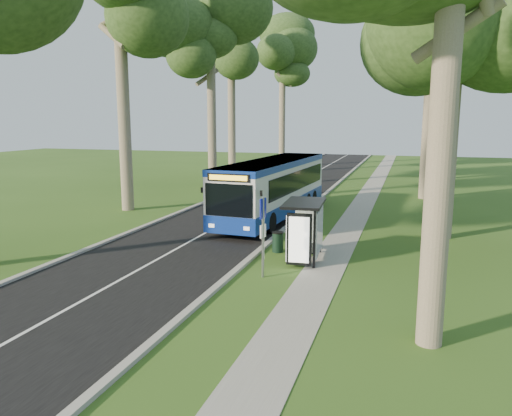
% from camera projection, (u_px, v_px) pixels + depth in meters
% --- Properties ---
extents(ground, '(120.00, 120.00, 0.00)m').
position_uv_depth(ground, '(252.00, 258.00, 19.87)').
color(ground, '#305219').
rests_on(ground, ground).
extents(road, '(7.00, 100.00, 0.02)m').
position_uv_depth(road, '(247.00, 210.00, 30.29)').
color(road, black).
rests_on(road, ground).
extents(kerb_east, '(0.25, 100.00, 0.12)m').
position_uv_depth(kerb_east, '(304.00, 212.00, 29.26)').
color(kerb_east, '#9E9B93').
rests_on(kerb_east, ground).
extents(kerb_west, '(0.25, 100.00, 0.12)m').
position_uv_depth(kerb_west, '(194.00, 206.00, 31.31)').
color(kerb_west, '#9E9B93').
rests_on(kerb_west, ground).
extents(centre_line, '(0.12, 100.00, 0.00)m').
position_uv_depth(centre_line, '(247.00, 210.00, 30.29)').
color(centre_line, white).
rests_on(centre_line, road).
extents(footpath, '(1.50, 100.00, 0.02)m').
position_uv_depth(footpath, '(355.00, 216.00, 28.40)').
color(footpath, gray).
rests_on(footpath, ground).
extents(bus, '(3.36, 12.34, 3.23)m').
position_uv_depth(bus, '(273.00, 188.00, 27.70)').
color(bus, silver).
rests_on(bus, ground).
extents(bus_stop_sign, '(0.14, 0.40, 2.86)m').
position_uv_depth(bus_stop_sign, '(263.00, 228.00, 17.19)').
color(bus_stop_sign, gray).
rests_on(bus_stop_sign, ground).
extents(bus_shelter, '(1.64, 2.78, 2.31)m').
position_uv_depth(bus_shelter, '(305.00, 221.00, 19.06)').
color(bus_shelter, black).
rests_on(bus_shelter, ground).
extents(litter_bin, '(0.49, 0.49, 0.86)m').
position_uv_depth(litter_bin, '(278.00, 242.00, 20.74)').
color(litter_bin, black).
rests_on(litter_bin, ground).
extents(car_white, '(2.34, 4.88, 1.61)m').
position_uv_depth(car_white, '(238.00, 174.00, 42.60)').
color(car_white, silver).
rests_on(car_white, ground).
extents(car_silver, '(2.50, 4.82, 1.51)m').
position_uv_depth(car_silver, '(251.00, 169.00, 47.27)').
color(car_silver, '#ADAFB5').
rests_on(car_silver, ground).
extents(tree_west_c, '(5.20, 5.20, 15.07)m').
position_uv_depth(tree_west_c, '(211.00, 42.00, 37.45)').
color(tree_west_c, '#7A6B56').
rests_on(tree_west_c, ground).
extents(tree_west_d, '(5.20, 5.20, 18.10)m').
position_uv_depth(tree_west_d, '(231.00, 34.00, 47.04)').
color(tree_west_d, '#7A6B56').
rests_on(tree_west_d, ground).
extents(tree_west_e, '(5.20, 5.20, 17.16)m').
position_uv_depth(tree_west_e, '(283.00, 53.00, 55.84)').
color(tree_west_e, '#7A6B56').
rests_on(tree_west_e, ground).
extents(tree_east_c, '(5.20, 5.20, 14.54)m').
position_uv_depth(tree_east_c, '(433.00, 37.00, 32.91)').
color(tree_east_c, '#7A6B56').
rests_on(tree_east_c, ground).
extents(tree_east_d, '(5.20, 5.20, 15.14)m').
position_uv_depth(tree_east_d, '(442.00, 53.00, 43.76)').
color(tree_east_d, '#7A6B56').
rests_on(tree_east_d, ground).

